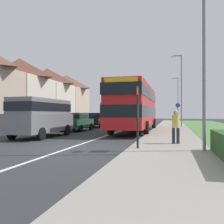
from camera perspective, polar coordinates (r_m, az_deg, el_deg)
name	(u,v)px	position (r m, az deg, el deg)	size (l,w,h in m)	color
ground_plane	(69,148)	(10.62, -10.19, -8.51)	(120.00, 120.00, 0.00)	#2D3033
lane_marking_centre	(113,133)	(18.16, 0.36, -5.09)	(0.14, 60.00, 0.01)	silver
pavement_near_side	(170,136)	(15.63, 13.73, -5.65)	(3.20, 68.00, 0.12)	gray
double_decker_bus	(135,106)	(19.56, 5.53, 1.52)	(2.80, 11.29, 3.70)	red
parked_van_grey	(42,115)	(15.85, -16.40, -0.64)	(2.11, 5.38, 2.41)	slate
parked_car_dark_green	(77,121)	(20.87, -8.46, -2.10)	(1.89, 4.03, 1.56)	#19472D
parked_car_black	(96,119)	(26.07, -3.74, -1.74)	(1.93, 4.35, 1.56)	black
parked_car_red	(110,118)	(31.16, -0.40, -1.37)	(1.96, 3.91, 1.73)	#B21E1E
pedestrian_at_stop	(176,125)	(11.38, 14.99, -3.02)	(0.34, 0.34, 1.67)	#23232D
bus_stop_sign	(138,113)	(9.58, 6.17, -0.16)	(0.09, 0.52, 2.60)	black
cycle_route_sign	(178,114)	(24.13, 15.45, -0.51)	(0.44, 0.08, 2.52)	slate
street_lamp_near	(201,32)	(9.99, 20.54, 17.50)	(1.14, 0.20, 8.03)	slate
street_lamp_mid	(180,86)	(25.94, 16.04, 5.95)	(1.14, 0.20, 7.58)	slate
street_lamp_far	(177,97)	(43.35, 15.37, 3.55)	(1.14, 0.20, 7.76)	slate
house_terrace_far_side	(35,94)	(32.24, -18.02, 4.01)	(6.07, 24.73, 7.88)	tan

